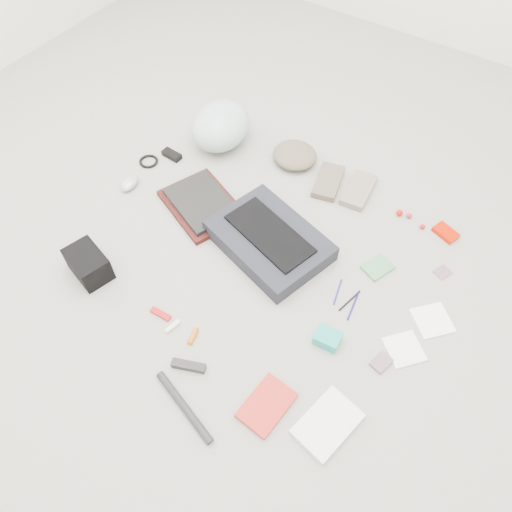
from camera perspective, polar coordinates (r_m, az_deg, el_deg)
The scene contains 33 objects.
ground_plane at distance 2.09m, azimuth 0.00°, elevation -0.81°, with size 4.00×4.00×0.00m, color gray.
messenger_bag at distance 2.11m, azimuth 1.53°, elevation 1.79°, with size 0.48×0.34×0.08m, color black.
bag_flap at distance 2.07m, azimuth 1.56°, elevation 2.57°, with size 0.39×0.18×0.01m, color black.
laptop_sleeve at distance 2.29m, azimuth -6.20°, elevation 5.83°, with size 0.36×0.27×0.03m, color #3D110E.
laptop at distance 2.27m, azimuth -6.25°, elevation 6.22°, with size 0.32×0.23×0.02m, color black.
bike_helmet at distance 2.54m, azimuth -4.07°, elevation 14.65°, with size 0.27×0.34×0.20m, color silver.
beanie at distance 2.47m, azimuth 4.44°, elevation 11.42°, with size 0.22×0.21×0.08m, color brown.
mitten_left at distance 2.39m, azimuth 8.25°, elevation 8.41°, with size 0.11×0.22×0.03m, color brown.
mitten_right at distance 2.38m, azimuth 11.62°, elevation 7.37°, with size 0.11×0.22×0.03m, color gray.
power_brick at distance 2.54m, azimuth -9.60°, elevation 11.33°, with size 0.10×0.05×0.03m, color black.
cable_coil at distance 2.54m, azimuth -12.17°, elevation 10.54°, with size 0.09×0.09×0.01m, color black.
mouse at distance 2.43m, azimuth -14.27°, elevation 8.12°, with size 0.07×0.11×0.04m, color #A09EA6.
camera_bag at distance 2.12m, azimuth -18.61°, elevation -0.89°, with size 0.18×0.13×0.12m, color black.
multitool at distance 1.98m, azimuth -10.84°, elevation -6.52°, with size 0.09×0.02×0.01m, color #A90D12.
toiletry_tube_white at distance 1.94m, azimuth -9.51°, elevation -7.92°, with size 0.02×0.02×0.07m, color white.
toiletry_tube_orange at distance 1.91m, azimuth -7.22°, elevation -9.06°, with size 0.02×0.02×0.07m, color #C75A07.
u_lock at distance 1.86m, azimuth -7.71°, elevation -12.32°, with size 0.13×0.03×0.03m, color black.
bike_pump at distance 1.80m, azimuth -8.21°, elevation -16.68°, with size 0.03×0.03×0.31m, color black.
book_red at distance 1.79m, azimuth 1.22°, elevation -16.68°, with size 0.13×0.20×0.02m, color red.
book_white at distance 1.79m, azimuth 8.17°, elevation -18.45°, with size 0.15×0.22×0.02m, color white.
notepad at distance 2.13m, azimuth 13.71°, elevation -1.27°, with size 0.09×0.12×0.01m, color #498453.
pen_blue at distance 2.03m, azimuth 9.33°, elevation -4.06°, with size 0.01×0.01×0.12m, color navy.
pen_black at distance 2.02m, azimuth 10.65°, elevation -5.05°, with size 0.01×0.01×0.13m, color black.
pen_navy at distance 2.00m, azimuth 11.02°, elevation -5.68°, with size 0.01×0.01×0.13m, color navy.
accordion_wallet at distance 1.90m, azimuth 8.18°, elevation -9.29°, with size 0.09×0.07×0.05m, color teal.
card_deck at distance 1.91m, azimuth 14.13°, elevation -11.71°, with size 0.05×0.08×0.01m, color slate.
napkin_top at distance 2.05m, azimuth 19.52°, elevation -6.95°, with size 0.13×0.13×0.01m, color white.
napkin_bottom at distance 1.96m, azimuth 16.57°, elevation -10.17°, with size 0.13×0.13×0.01m, color white.
lollipop_a at distance 2.33m, azimuth 16.09°, elevation 4.76°, with size 0.03×0.03×0.03m, color #B80E06.
lollipop_b at distance 2.33m, azimuth 17.10°, elevation 4.46°, with size 0.03×0.03×0.03m, color red.
lollipop_c at distance 2.31m, azimuth 18.49°, elevation 3.21°, with size 0.02×0.02×0.02m, color red.
altoids_tin at distance 2.32m, azimuth 20.86°, elevation 2.51°, with size 0.10×0.07×0.02m, color #BB1400.
stamp_sheet at distance 2.20m, azimuth 20.55°, elevation -1.74°, with size 0.05×0.07×0.00m, color #81566E.
Camera 1 is at (0.67, -1.01, 1.70)m, focal length 35.00 mm.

